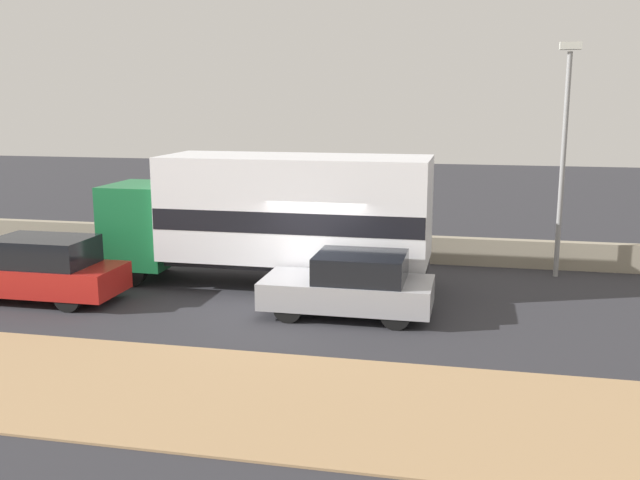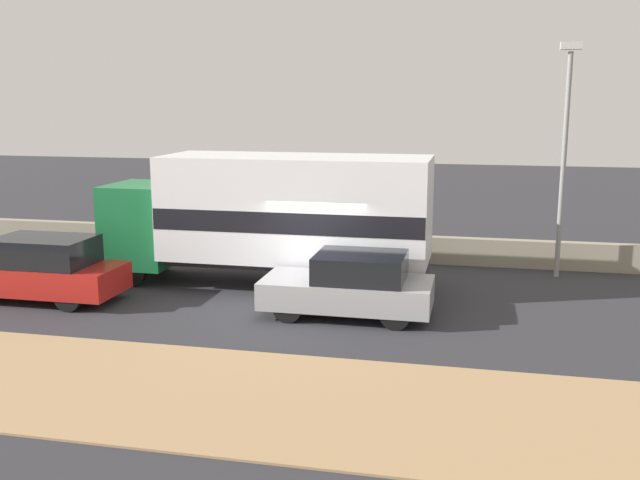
% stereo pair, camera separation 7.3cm
% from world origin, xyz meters
% --- Properties ---
extents(ground_plane, '(80.00, 80.00, 0.00)m').
position_xyz_m(ground_plane, '(0.00, 0.00, 0.00)').
color(ground_plane, '#2D2D33').
extents(dirt_shoulder_foreground, '(60.00, 4.18, 0.04)m').
position_xyz_m(dirt_shoulder_foreground, '(0.00, -5.07, 0.02)').
color(dirt_shoulder_foreground, tan).
rests_on(dirt_shoulder_foreground, ground_plane).
extents(stone_wall_backdrop, '(60.00, 0.35, 0.83)m').
position_xyz_m(stone_wall_backdrop, '(0.00, 5.80, 0.42)').
color(stone_wall_backdrop, gray).
rests_on(stone_wall_backdrop, ground_plane).
extents(street_lamp, '(0.56, 0.28, 6.48)m').
position_xyz_m(street_lamp, '(6.15, 4.86, 3.78)').
color(street_lamp, gray).
rests_on(street_lamp, ground_plane).
extents(box_truck, '(8.80, 2.59, 3.51)m').
position_xyz_m(box_truck, '(-1.38, 2.23, 1.97)').
color(box_truck, '#196B38').
rests_on(box_truck, ground_plane).
extents(car_hatchback, '(3.93, 1.82, 1.49)m').
position_xyz_m(car_hatchback, '(1.07, -0.09, 0.74)').
color(car_hatchback, '#9E9EA3').
rests_on(car_hatchback, ground_plane).
extents(car_sedan_second, '(4.57, 1.71, 1.62)m').
position_xyz_m(car_sedan_second, '(-6.86, -0.46, 0.79)').
color(car_sedan_second, '#B21E19').
rests_on(car_sedan_second, ground_plane).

